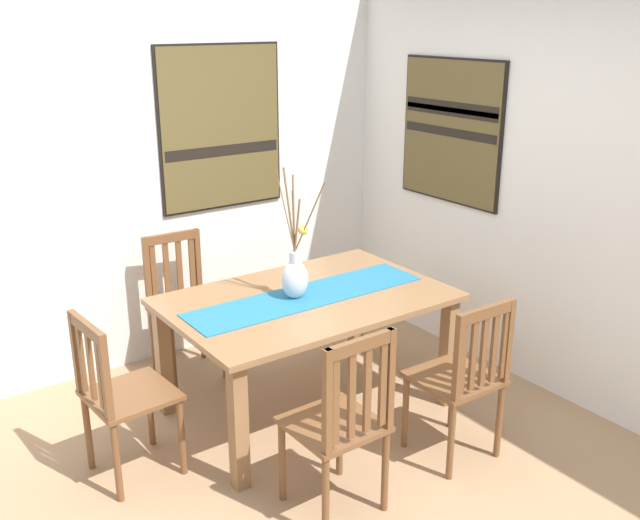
{
  "coord_description": "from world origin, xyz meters",
  "views": [
    {
      "loc": [
        -1.81,
        -2.66,
        2.31
      ],
      "look_at": [
        0.48,
        0.55,
        0.97
      ],
      "focal_mm": 40.27,
      "sensor_mm": 36.0,
      "label": 1
    }
  ],
  "objects_px": {
    "chair_1": "(341,421)",
    "chair_3": "(120,394)",
    "painting_on_back_wall": "(221,128)",
    "centerpiece_vase": "(295,274)",
    "chair_2": "(182,303)",
    "painting_on_side_wall": "(451,131)",
    "chair_0": "(463,376)",
    "dining_table": "(307,312)"
  },
  "relations": [
    {
      "from": "centerpiece_vase",
      "to": "painting_on_side_wall",
      "type": "distance_m",
      "value": 1.62
    },
    {
      "from": "chair_1",
      "to": "painting_on_back_wall",
      "type": "relative_size",
      "value": 0.87
    },
    {
      "from": "chair_1",
      "to": "painting_on_back_wall",
      "type": "xyz_separation_m",
      "value": [
        0.54,
        2.11,
        1.07
      ]
    },
    {
      "from": "chair_0",
      "to": "painting_on_back_wall",
      "type": "height_order",
      "value": "painting_on_back_wall"
    },
    {
      "from": "chair_1",
      "to": "chair_2",
      "type": "distance_m",
      "value": 1.8
    },
    {
      "from": "centerpiece_vase",
      "to": "painting_on_back_wall",
      "type": "bearing_deg",
      "value": 81.42
    },
    {
      "from": "chair_2",
      "to": "chair_3",
      "type": "xyz_separation_m",
      "value": [
        -0.77,
        -0.91,
        -0.01
      ]
    },
    {
      "from": "chair_1",
      "to": "painting_on_side_wall",
      "type": "xyz_separation_m",
      "value": [
        1.81,
        1.17,
        1.06
      ]
    },
    {
      "from": "chair_0",
      "to": "chair_3",
      "type": "xyz_separation_m",
      "value": [
        -1.55,
        0.9,
        -0.02
      ]
    },
    {
      "from": "chair_0",
      "to": "painting_on_side_wall",
      "type": "xyz_separation_m",
      "value": [
        1.01,
        1.17,
        1.06
      ]
    },
    {
      "from": "chair_2",
      "to": "chair_0",
      "type": "bearing_deg",
      "value": -66.81
    },
    {
      "from": "centerpiece_vase",
      "to": "chair_2",
      "type": "xyz_separation_m",
      "value": [
        -0.33,
        0.87,
        -0.39
      ]
    },
    {
      "from": "chair_3",
      "to": "painting_on_back_wall",
      "type": "distance_m",
      "value": 2.08
    },
    {
      "from": "chair_0",
      "to": "painting_on_back_wall",
      "type": "distance_m",
      "value": 2.4
    },
    {
      "from": "chair_1",
      "to": "dining_table",
      "type": "bearing_deg",
      "value": 64.73
    },
    {
      "from": "painting_on_back_wall",
      "to": "chair_2",
      "type": "bearing_deg",
      "value": -148.37
    },
    {
      "from": "chair_1",
      "to": "painting_on_side_wall",
      "type": "distance_m",
      "value": 2.4
    },
    {
      "from": "painting_on_back_wall",
      "to": "dining_table",
      "type": "bearing_deg",
      "value": -95.15
    },
    {
      "from": "chair_0",
      "to": "chair_1",
      "type": "relative_size",
      "value": 0.96
    },
    {
      "from": "dining_table",
      "to": "chair_0",
      "type": "distance_m",
      "value": 1.0
    },
    {
      "from": "dining_table",
      "to": "chair_0",
      "type": "xyz_separation_m",
      "value": [
        0.38,
        -0.92,
        -0.14
      ]
    },
    {
      "from": "dining_table",
      "to": "painting_on_back_wall",
      "type": "relative_size",
      "value": 1.45
    },
    {
      "from": "dining_table",
      "to": "centerpiece_vase",
      "type": "distance_m",
      "value": 0.26
    },
    {
      "from": "dining_table",
      "to": "chair_0",
      "type": "height_order",
      "value": "chair_0"
    },
    {
      "from": "dining_table",
      "to": "centerpiece_vase",
      "type": "bearing_deg",
      "value": 166.64
    },
    {
      "from": "dining_table",
      "to": "chair_3",
      "type": "xyz_separation_m",
      "value": [
        -1.17,
        -0.02,
        -0.16
      ]
    },
    {
      "from": "chair_1",
      "to": "painting_on_back_wall",
      "type": "bearing_deg",
      "value": 75.72
    },
    {
      "from": "chair_0",
      "to": "painting_on_side_wall",
      "type": "height_order",
      "value": "painting_on_side_wall"
    },
    {
      "from": "chair_1",
      "to": "chair_0",
      "type": "bearing_deg",
      "value": -0.54
    },
    {
      "from": "centerpiece_vase",
      "to": "chair_0",
      "type": "relative_size",
      "value": 0.82
    },
    {
      "from": "chair_0",
      "to": "chair_3",
      "type": "height_order",
      "value": "chair_0"
    },
    {
      "from": "centerpiece_vase",
      "to": "painting_on_back_wall",
      "type": "height_order",
      "value": "painting_on_back_wall"
    },
    {
      "from": "chair_1",
      "to": "painting_on_side_wall",
      "type": "bearing_deg",
      "value": 32.72
    },
    {
      "from": "painting_on_side_wall",
      "to": "centerpiece_vase",
      "type": "bearing_deg",
      "value": -170.69
    },
    {
      "from": "chair_0",
      "to": "chair_2",
      "type": "distance_m",
      "value": 1.97
    },
    {
      "from": "centerpiece_vase",
      "to": "painting_on_side_wall",
      "type": "bearing_deg",
      "value": 9.31
    },
    {
      "from": "chair_2",
      "to": "painting_on_back_wall",
      "type": "bearing_deg",
      "value": 31.63
    },
    {
      "from": "chair_1",
      "to": "chair_3",
      "type": "relative_size",
      "value": 1.06
    },
    {
      "from": "centerpiece_vase",
      "to": "chair_0",
      "type": "bearing_deg",
      "value": -64.45
    },
    {
      "from": "chair_3",
      "to": "painting_on_back_wall",
      "type": "height_order",
      "value": "painting_on_back_wall"
    },
    {
      "from": "chair_3",
      "to": "chair_0",
      "type": "bearing_deg",
      "value": -30.21
    },
    {
      "from": "dining_table",
      "to": "centerpiece_vase",
      "type": "height_order",
      "value": "centerpiece_vase"
    }
  ]
}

